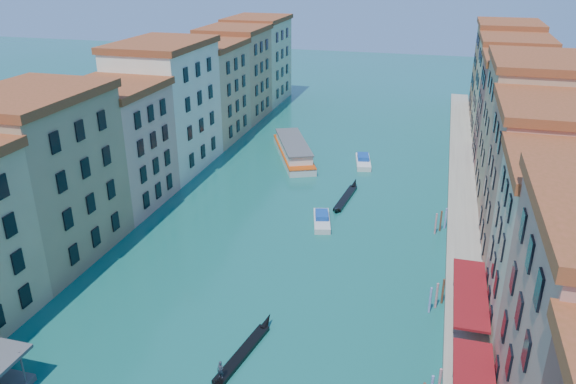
# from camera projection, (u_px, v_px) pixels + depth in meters

# --- Properties ---
(left_bank_palazzos) EXTENTS (12.80, 128.40, 21.00)m
(left_bank_palazzos) POSITION_uv_depth(u_px,v_px,m) (148.00, 121.00, 86.94)
(left_bank_palazzos) COLOR beige
(left_bank_palazzos) RESTS_ON ground
(right_bank_palazzos) EXTENTS (12.80, 128.40, 21.00)m
(right_bank_palazzos) POSITION_uv_depth(u_px,v_px,m) (534.00, 151.00, 73.54)
(right_bank_palazzos) COLOR brown
(right_bank_palazzos) RESTS_ON ground
(quay) EXTENTS (4.00, 140.00, 1.00)m
(quay) POSITION_uv_depth(u_px,v_px,m) (462.00, 208.00, 79.12)
(quay) COLOR gray
(quay) RESTS_ON ground
(mooring_poles_right) EXTENTS (1.44, 54.24, 3.20)m
(mooring_poles_right) POSITION_uv_depth(u_px,v_px,m) (432.00, 369.00, 47.41)
(mooring_poles_right) COLOR brown
(mooring_poles_right) RESTS_ON ground
(vaporetto_far) EXTENTS (12.32, 20.10, 2.97)m
(vaporetto_far) POSITION_uv_depth(u_px,v_px,m) (293.00, 150.00, 100.03)
(vaporetto_far) COLOR beige
(vaporetto_far) RESTS_ON ground
(gondola_fore) EXTENTS (2.84, 11.44, 2.29)m
(gondola_fore) POSITION_uv_depth(u_px,v_px,m) (242.00, 352.00, 50.79)
(gondola_fore) COLOR black
(gondola_fore) RESTS_ON ground
(gondola_far) EXTENTS (2.09, 12.33, 1.74)m
(gondola_far) POSITION_uv_depth(u_px,v_px,m) (346.00, 197.00, 83.28)
(gondola_far) COLOR black
(gondola_far) RESTS_ON ground
(motorboat_mid) EXTENTS (3.66, 6.98, 1.38)m
(motorboat_mid) POSITION_uv_depth(u_px,v_px,m) (322.00, 219.00, 75.75)
(motorboat_mid) COLOR silver
(motorboat_mid) RESTS_ON ground
(motorboat_far) EXTENTS (3.74, 7.76, 1.54)m
(motorboat_far) POSITION_uv_depth(u_px,v_px,m) (363.00, 161.00, 96.99)
(motorboat_far) COLOR silver
(motorboat_far) RESTS_ON ground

